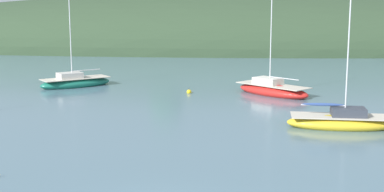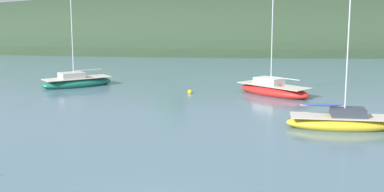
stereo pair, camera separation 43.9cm
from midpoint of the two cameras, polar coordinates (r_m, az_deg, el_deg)
name	(u,v)px [view 2 (the right image)]	position (r m, az deg, el deg)	size (l,w,h in m)	color
far_shoreline_hill	(218,48)	(98.15, 3.00, 5.19)	(150.00, 36.00, 22.84)	#2D422B
sailboat_yellow_far	(77,82)	(53.39, -12.09, 1.48)	(7.11, 6.32, 10.57)	#196B56
sailboat_white_near	(273,90)	(47.92, 9.04, 0.65)	(7.19, 6.98, 10.10)	red
sailboat_red_portside	(340,122)	(35.93, 15.96, -2.72)	(6.93, 2.73, 10.15)	gold
mooring_buoy_outer	(190,92)	(48.22, 0.05, 0.45)	(0.44, 0.44, 0.54)	yellow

